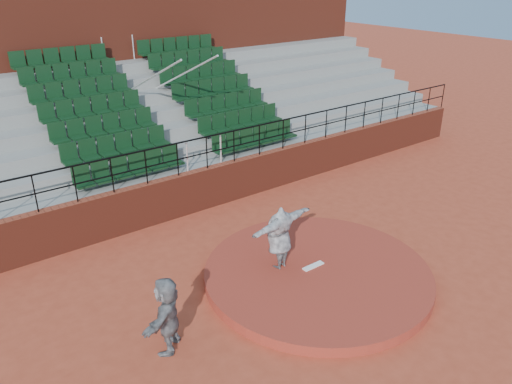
% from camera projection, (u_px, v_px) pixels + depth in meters
% --- Properties ---
extents(ground, '(90.00, 90.00, 0.00)m').
position_uv_depth(ground, '(317.00, 278.00, 12.21)').
color(ground, '#A63D25').
rests_on(ground, ground).
extents(pitchers_mound, '(5.50, 5.50, 0.25)m').
position_uv_depth(pitchers_mound, '(317.00, 274.00, 12.16)').
color(pitchers_mound, maroon).
rests_on(pitchers_mound, ground).
extents(pitching_rubber, '(0.60, 0.15, 0.03)m').
position_uv_depth(pitching_rubber, '(313.00, 266.00, 12.21)').
color(pitching_rubber, white).
rests_on(pitching_rubber, pitchers_mound).
extents(boundary_wall, '(24.00, 0.30, 1.30)m').
position_uv_depth(boundary_wall, '(208.00, 187.00, 15.59)').
color(boundary_wall, maroon).
rests_on(boundary_wall, ground).
extents(wall_railing, '(24.04, 0.05, 1.03)m').
position_uv_depth(wall_railing, '(206.00, 145.00, 15.02)').
color(wall_railing, black).
rests_on(wall_railing, boundary_wall).
extents(seating_deck, '(24.00, 5.97, 4.63)m').
position_uv_depth(seating_deck, '(154.00, 134.00, 17.92)').
color(seating_deck, gray).
rests_on(seating_deck, ground).
extents(press_box_facade, '(24.00, 3.00, 7.10)m').
position_uv_depth(press_box_facade, '(105.00, 59.00, 19.93)').
color(press_box_facade, maroon).
rests_on(press_box_facade, ground).
extents(pitcher, '(2.05, 0.87, 1.62)m').
position_uv_depth(pitcher, '(280.00, 237.00, 11.89)').
color(pitcher, black).
rests_on(pitcher, pitchers_mound).
extents(fielder, '(1.43, 1.37, 1.62)m').
position_uv_depth(fielder, '(167.00, 314.00, 9.66)').
color(fielder, black).
rests_on(fielder, ground).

